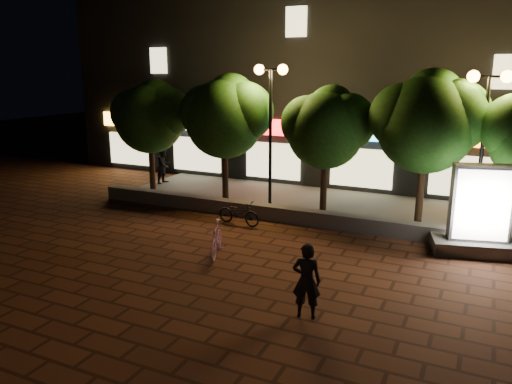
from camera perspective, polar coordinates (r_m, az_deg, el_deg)
The scene contains 15 objects.
ground at distance 13.37m, azimuth -1.45°, elevation -8.27°, with size 80.00×80.00×0.00m, color #522A19.
retaining_wall at distance 16.76m, azimuth 4.69°, elevation -2.76°, with size 16.00×0.45×0.50m, color #605E59.
sidewalk at distance 19.09m, azimuth 7.32°, elevation -1.39°, with size 16.00×5.00×0.08m, color #605E59.
building_block at distance 24.68m, azimuth 12.49°, elevation 13.51°, with size 28.00×8.12×11.30m.
tree_far_left at distance 20.80m, azimuth -12.07°, elevation 8.80°, with size 3.36×2.80×4.63m.
tree_left at distance 18.88m, azimuth -3.46°, elevation 9.04°, with size 3.60×3.00×4.89m.
tree_mid at distance 17.36m, azimuth 8.32°, elevation 7.73°, with size 3.24×2.70×4.50m.
tree_right at distance 16.67m, azimuth 19.39°, elevation 8.05°, with size 3.72×3.10×5.07m.
street_lamp_left at distance 17.75m, azimuth 1.71°, elevation 10.63°, with size 1.26×0.36×5.18m.
street_lamp_right at distance 16.29m, azimuth 25.18°, elevation 8.56°, with size 1.26×0.36×4.98m.
ad_kiosk at distance 15.10m, azimuth 24.44°, elevation -2.79°, with size 2.57×1.70×2.56m.
scooter_pink at distance 13.85m, azimuth -4.60°, elevation -5.40°, with size 0.45×1.60×0.96m, color #E396D1.
rider at distance 10.38m, azimuth 5.89°, elevation -10.21°, with size 0.60×0.39×1.65m, color black.
scooter_parked at distance 16.48m, azimuth -2.00°, elevation -2.42°, with size 0.55×1.56×0.82m, color black.
pedestrian at distance 22.49m, azimuth -10.61°, elevation 3.07°, with size 0.79×0.62×1.63m, color black.
Camera 1 is at (5.57, -11.05, 5.07)m, focal length 34.45 mm.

